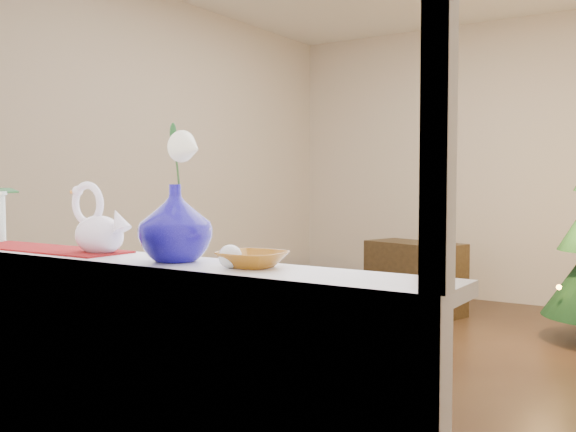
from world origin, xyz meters
name	(u,v)px	position (x,y,z in m)	size (l,w,h in m)	color
ground	(408,365)	(0.00, 0.00, 0.00)	(5.00, 5.00, 0.00)	#331F14
wall_back	(512,162)	(0.00, 2.50, 1.35)	(4.50, 0.10, 2.70)	beige
wall_front	(84,116)	(0.00, -2.50, 1.35)	(4.50, 0.10, 2.70)	beige
wall_left	(150,158)	(-2.25, 0.00, 1.35)	(0.10, 5.00, 2.70)	beige
window_apron	(99,414)	(0.00, -2.46, 0.44)	(2.20, 0.08, 0.88)	white
windowsill	(119,263)	(0.00, -2.37, 0.90)	(2.20, 0.26, 0.04)	white
runner	(44,249)	(-0.38, -2.37, 0.92)	(0.70, 0.20, 0.01)	maroon
swan	(99,220)	(-0.11, -2.36, 1.03)	(0.26, 0.12, 0.22)	white
blue_vase	(175,217)	(0.24, -2.37, 1.05)	(0.25, 0.25, 0.26)	#0C056F
lily	(175,139)	(0.24, -2.37, 1.28)	(0.15, 0.08, 0.20)	white
paperweight	(230,257)	(0.47, -2.40, 0.95)	(0.06, 0.06, 0.06)	silver
amber_dish	(252,260)	(0.51, -2.35, 0.94)	(0.16, 0.16, 0.04)	#925813
side_table	(415,278)	(-0.58, 1.55, 0.31)	(0.84, 0.42, 0.63)	black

